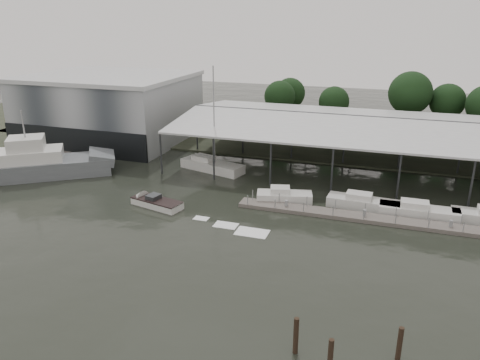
% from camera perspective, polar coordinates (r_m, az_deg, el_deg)
% --- Properties ---
extents(ground, '(200.00, 200.00, 0.00)m').
position_cam_1_polar(ground, '(42.86, -5.37, -7.59)').
color(ground, black).
rests_on(ground, ground).
extents(land_strip_far, '(140.00, 30.00, 0.30)m').
position_cam_1_polar(land_strip_far, '(80.71, 6.69, 5.53)').
color(land_strip_far, '#3D4030').
rests_on(land_strip_far, ground).
extents(land_strip_west, '(20.00, 40.00, 0.30)m').
position_cam_1_polar(land_strip_west, '(87.65, -21.78, 5.39)').
color(land_strip_west, '#3D4030').
rests_on(land_strip_west, ground).
extents(storage_warehouse, '(24.50, 20.50, 10.50)m').
position_cam_1_polar(storage_warehouse, '(79.40, -15.53, 8.56)').
color(storage_warehouse, '#9A9FA4').
rests_on(storage_warehouse, ground).
extents(covered_boat_shed, '(58.24, 24.00, 6.96)m').
position_cam_1_polar(covered_boat_shed, '(64.15, 19.27, 6.45)').
color(covered_boat_shed, silver).
rests_on(covered_boat_shed, ground).
extents(trawler_dock, '(3.00, 18.00, 0.50)m').
position_cam_1_polar(trawler_dock, '(69.61, -23.71, 1.82)').
color(trawler_dock, '#645E58').
rests_on(trawler_dock, ground).
extents(floating_dock, '(28.00, 2.00, 1.40)m').
position_cam_1_polar(floating_dock, '(48.73, 16.04, -4.58)').
color(floating_dock, '#645E58').
rests_on(floating_dock, ground).
extents(grey_trawler, '(17.70, 14.49, 8.84)m').
position_cam_1_polar(grey_trawler, '(64.38, -23.25, 1.78)').
color(grey_trawler, slate).
rests_on(grey_trawler, ground).
extents(white_sailboat, '(9.17, 4.90, 13.79)m').
position_cam_1_polar(white_sailboat, '(61.77, -3.51, 1.78)').
color(white_sailboat, silver).
rests_on(white_sailboat, ground).
extents(speedboat_underway, '(17.26, 5.95, 2.00)m').
position_cam_1_polar(speedboat_underway, '(51.28, -10.53, -2.66)').
color(speedboat_underway, silver).
rests_on(speedboat_underway, ground).
extents(moored_cruiser_0, '(6.35, 3.58, 1.70)m').
position_cam_1_polar(moored_cruiser_0, '(51.60, 5.35, -1.99)').
color(moored_cruiser_0, silver).
rests_on(moored_cruiser_0, ground).
extents(moored_cruiser_1, '(7.66, 2.69, 1.70)m').
position_cam_1_polar(moored_cruiser_1, '(51.40, 14.73, -2.67)').
color(moored_cruiser_1, silver).
rests_on(moored_cruiser_1, ground).
extents(moored_cruiser_2, '(7.82, 2.24, 1.70)m').
position_cam_1_polar(moored_cruiser_2, '(50.93, 20.91, -3.57)').
color(moored_cruiser_2, silver).
rests_on(moored_cruiser_2, ground).
extents(horizon_tree_line, '(65.89, 10.53, 10.69)m').
position_cam_1_polar(horizon_tree_line, '(84.21, 23.30, 8.71)').
color(horizon_tree_line, '#311F16').
rests_on(horizon_tree_line, ground).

